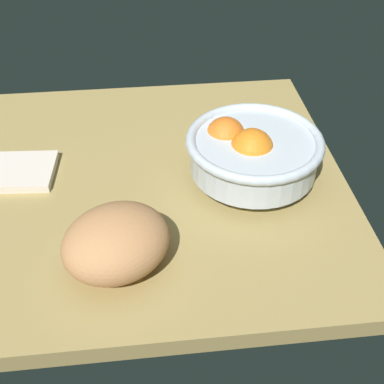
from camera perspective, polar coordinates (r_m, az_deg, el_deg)
The scene contains 4 objects.
ground_plane at distance 88.65cm, azimuth -4.87°, elevation 0.78°, with size 67.14×65.41×3.00cm, color #A38B50.
fruit_bowl at distance 84.95cm, azimuth 6.70°, elevation 4.52°, with size 22.52×22.52×10.03cm.
bread_loaf at distance 70.73cm, azimuth -8.39°, elevation -5.54°, with size 15.31×13.56×8.56cm, color tan.
napkin_folded at distance 93.08cm, azimuth -19.53°, elevation 2.16°, with size 14.83×10.24×1.38cm, color silver.
Camera 1 is at (-0.08, -69.05, 54.10)cm, focal length 47.80 mm.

